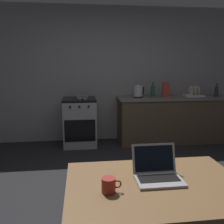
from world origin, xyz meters
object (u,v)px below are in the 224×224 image
Objects in this scene: electric_kettle at (138,92)px; laptop at (157,173)px; dining_table at (156,193)px; coffee_mug at (109,185)px; bottle_b at (153,90)px; frying_pan at (82,97)px; dish_rack at (194,94)px; bottle at (217,90)px; stove_oven at (80,122)px; cereal_box at (166,89)px.

laptop is at bearing -100.51° from electric_kettle.
laptop is (0.03, 0.06, 0.12)m from dining_table.
bottle_b reaches higher than coffee_mug.
laptop reaches higher than frying_pan.
bottle_b is (0.87, 3.11, 0.24)m from laptop.
bottle_b is at bearing 174.30° from dish_rack.
bottle is at bearing 47.20° from laptop.
frying_pan is 3.15m from coffee_mug.
stove_oven is 0.73× the size of dining_table.
frying_pan is (-1.05, -0.03, -0.09)m from electric_kettle.
dining_table is 5.20× the size of electric_kettle.
coffee_mug is at bearing -86.68° from stove_oven.
bottle is 0.62× the size of frying_pan.
bottle reaches higher than frying_pan.
stove_oven is at bearing 178.97° from bottle.
laptop is at bearing -105.58° from bottle_b.
bottle_b is (1.41, 0.08, 0.57)m from stove_oven.
dish_rack reaches higher than frying_pan.
frying_pan is 1.47× the size of bottle_b.
cereal_box is at bearing 2.09° from electric_kettle.
bottle_b is (-1.24, 0.13, 0.01)m from bottle.
dish_rack is (0.56, -0.02, -0.09)m from cereal_box.
cereal_box is 0.82× the size of dish_rack.
frying_pan is (-0.46, 3.06, 0.25)m from dining_table.
cereal_box is at bearing 1.79° from frying_pan.
dish_rack reaches higher than dining_table.
coffee_mug is (-0.92, -3.18, -0.22)m from electric_kettle.
dish_rack is (2.21, 0.00, 0.49)m from stove_oven.
dining_table is 0.36m from coffee_mug.
bottle is (2.65, -0.05, 0.56)m from stove_oven.
bottle is at bearing 55.02° from dining_table.
bottle_b is at bearing 74.27° from dining_table.
stove_oven is 3.80× the size of electric_kettle.
electric_kettle is at bearing 180.00° from dish_rack.
frying_pan is (-2.59, 0.02, -0.09)m from bottle.
cereal_box is at bearing 0.78° from stove_oven.
dish_rack is (2.03, 3.18, 0.15)m from coffee_mug.
coffee_mug is at bearing -110.65° from bottle_b.
laptop is 3.46m from dish_rack.
frying_pan is 1.36m from bottle_b.
dining_table is 4.34× the size of cereal_box.
laptop is 0.94× the size of dish_rack.
laptop is 3.04m from frying_pan.
cereal_box is at bearing 65.32° from coffee_mug.
dining_table is (0.52, -3.09, 0.22)m from stove_oven.
electric_kettle reaches higher than dish_rack.
stove_oven is 1.75m from cereal_box.
cereal_box is (1.47, 3.20, 0.25)m from coffee_mug.
laptop is at bearing -125.21° from bottle.
laptop is 2.51× the size of coffee_mug.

